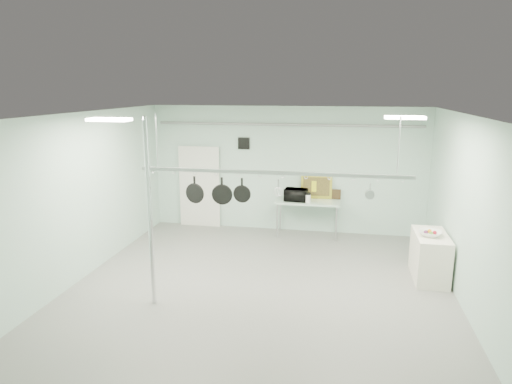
% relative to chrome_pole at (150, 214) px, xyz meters
% --- Properties ---
extents(floor, '(8.00, 8.00, 0.00)m').
position_rel_chrome_pole_xyz_m(floor, '(1.70, 0.60, -1.60)').
color(floor, gray).
rests_on(floor, ground).
extents(ceiling, '(7.00, 8.00, 0.02)m').
position_rel_chrome_pole_xyz_m(ceiling, '(1.70, 0.60, 1.59)').
color(ceiling, silver).
rests_on(ceiling, back_wall).
extents(back_wall, '(7.00, 0.02, 3.20)m').
position_rel_chrome_pole_xyz_m(back_wall, '(1.70, 4.59, 0.00)').
color(back_wall, '#ABCDBD').
rests_on(back_wall, floor).
extents(right_wall, '(0.02, 8.00, 3.20)m').
position_rel_chrome_pole_xyz_m(right_wall, '(5.19, 0.60, 0.00)').
color(right_wall, '#ABCDBD').
rests_on(right_wall, floor).
extents(door, '(1.10, 0.10, 2.20)m').
position_rel_chrome_pole_xyz_m(door, '(-0.60, 4.54, -0.55)').
color(door, silver).
rests_on(door, floor).
extents(wall_vent, '(0.30, 0.04, 0.30)m').
position_rel_chrome_pole_xyz_m(wall_vent, '(0.60, 4.57, 0.65)').
color(wall_vent, black).
rests_on(wall_vent, back_wall).
extents(conduit_pipe, '(6.60, 0.07, 0.07)m').
position_rel_chrome_pole_xyz_m(conduit_pipe, '(1.70, 4.50, 1.15)').
color(conduit_pipe, gray).
rests_on(conduit_pipe, back_wall).
extents(chrome_pole, '(0.08, 0.08, 3.20)m').
position_rel_chrome_pole_xyz_m(chrome_pole, '(0.00, 0.00, 0.00)').
color(chrome_pole, silver).
rests_on(chrome_pole, floor).
extents(prep_table, '(1.60, 0.70, 0.91)m').
position_rel_chrome_pole_xyz_m(prep_table, '(2.30, 4.20, -0.77)').
color(prep_table, '#B1D1BA').
rests_on(prep_table, floor).
extents(side_cabinet, '(0.60, 1.20, 0.90)m').
position_rel_chrome_pole_xyz_m(side_cabinet, '(4.85, 2.00, -1.15)').
color(side_cabinet, white).
rests_on(side_cabinet, floor).
extents(pot_rack, '(4.80, 0.06, 1.00)m').
position_rel_chrome_pole_xyz_m(pot_rack, '(1.90, 0.90, 0.63)').
color(pot_rack, '#B7B7BC').
rests_on(pot_rack, ceiling).
extents(light_panel_left, '(0.65, 0.30, 0.05)m').
position_rel_chrome_pole_xyz_m(light_panel_left, '(-0.50, -0.20, 1.56)').
color(light_panel_left, white).
rests_on(light_panel_left, ceiling).
extents(light_panel_right, '(0.65, 0.30, 0.05)m').
position_rel_chrome_pole_xyz_m(light_panel_right, '(4.10, 1.20, 1.56)').
color(light_panel_right, white).
rests_on(light_panel_right, ceiling).
extents(microwave, '(0.58, 0.42, 0.30)m').
position_rel_chrome_pole_xyz_m(microwave, '(2.01, 4.14, -0.54)').
color(microwave, black).
rests_on(microwave, prep_table).
extents(coffee_canister, '(0.19, 0.19, 0.20)m').
position_rel_chrome_pole_xyz_m(coffee_canister, '(2.30, 4.03, -0.59)').
color(coffee_canister, white).
rests_on(coffee_canister, prep_table).
extents(painting_large, '(0.79, 0.17, 0.58)m').
position_rel_chrome_pole_xyz_m(painting_large, '(2.49, 4.50, -0.41)').
color(painting_large, gold).
rests_on(painting_large, prep_table).
extents(painting_small, '(0.30, 0.09, 0.25)m').
position_rel_chrome_pole_xyz_m(painting_small, '(2.95, 4.50, -0.57)').
color(painting_small, '#352512').
rests_on(painting_small, prep_table).
extents(fruit_bowl, '(0.52, 0.52, 0.10)m').
position_rel_chrome_pole_xyz_m(fruit_bowl, '(4.80, 1.89, -0.65)').
color(fruit_bowl, white).
rests_on(fruit_bowl, side_cabinet).
extents(skillet_left, '(0.37, 0.14, 0.50)m').
position_rel_chrome_pole_xyz_m(skillet_left, '(0.49, 0.90, 0.23)').
color(skillet_left, black).
rests_on(skillet_left, pot_rack).
extents(skillet_mid, '(0.38, 0.09, 0.51)m').
position_rel_chrome_pole_xyz_m(skillet_mid, '(1.00, 0.90, 0.23)').
color(skillet_mid, black).
rests_on(skillet_mid, pot_rack).
extents(skillet_right, '(0.32, 0.08, 0.45)m').
position_rel_chrome_pole_xyz_m(skillet_right, '(1.37, 0.90, 0.26)').
color(skillet_right, black).
rests_on(skillet_right, pot_rack).
extents(whisk, '(0.18, 0.18, 0.33)m').
position_rel_chrome_pole_xyz_m(whisk, '(2.02, 0.90, 0.32)').
color(whisk, silver).
rests_on(whisk, pot_rack).
extents(grater, '(0.08, 0.04, 0.20)m').
position_rel_chrome_pole_xyz_m(grater, '(2.64, 0.90, 0.38)').
color(grater, gold).
rests_on(grater, pot_rack).
extents(saucepan, '(0.18, 0.15, 0.28)m').
position_rel_chrome_pole_xyz_m(saucepan, '(3.58, 0.90, 0.34)').
color(saucepan, silver).
rests_on(saucepan, pot_rack).
extents(fruit_cluster, '(0.24, 0.24, 0.09)m').
position_rel_chrome_pole_xyz_m(fruit_cluster, '(4.80, 1.89, -0.61)').
color(fruit_cluster, maroon).
rests_on(fruit_cluster, fruit_bowl).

